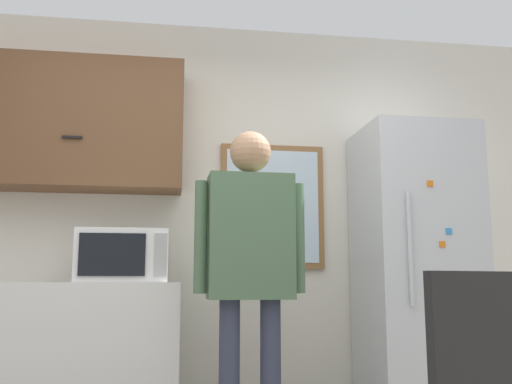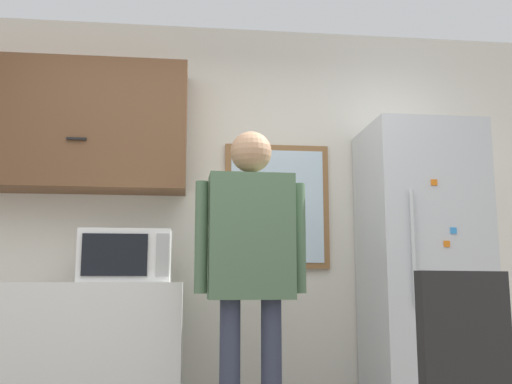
{
  "view_description": "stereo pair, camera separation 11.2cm",
  "coord_description": "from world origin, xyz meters",
  "views": [
    {
      "loc": [
        -0.21,
        -1.94,
        0.91
      ],
      "look_at": [
        0.24,
        1.04,
        1.38
      ],
      "focal_mm": 40.0,
      "sensor_mm": 36.0,
      "label": 1
    },
    {
      "loc": [
        -0.1,
        -1.95,
        0.91
      ],
      "look_at": [
        0.24,
        1.04,
        1.38
      ],
      "focal_mm": 40.0,
      "sensor_mm": 36.0,
      "label": 2
    }
  ],
  "objects": [
    {
      "name": "counter",
      "position": [
        -1.17,
        1.58,
        0.45
      ],
      "size": [
        2.05,
        0.61,
        0.91
      ],
      "color": "silver",
      "rests_on": "ground_plane"
    },
    {
      "name": "back_wall",
      "position": [
        0.0,
        1.92,
        1.35
      ],
      "size": [
        6.0,
        0.06,
        2.7
      ],
      "color": "silver",
      "rests_on": "ground_plane"
    },
    {
      "name": "person",
      "position": [
        0.22,
        1.13,
        1.07
      ],
      "size": [
        0.61,
        0.23,
        1.74
      ],
      "rotation": [
        0.0,
        0.0,
        0.03
      ],
      "color": "#33384C",
      "rests_on": "ground_plane"
    },
    {
      "name": "upper_cabinets",
      "position": [
        -1.17,
        1.72,
        1.9
      ],
      "size": [
        2.05,
        0.35,
        0.84
      ],
      "color": "brown"
    },
    {
      "name": "refrigerator",
      "position": [
        1.36,
        1.56,
        0.95
      ],
      "size": [
        0.69,
        0.67,
        1.91
      ],
      "color": "silver",
      "rests_on": "ground_plane"
    },
    {
      "name": "microwave",
      "position": [
        -0.48,
        1.51,
        1.06
      ],
      "size": [
        0.52,
        0.39,
        0.3
      ],
      "color": "white",
      "rests_on": "counter"
    },
    {
      "name": "window",
      "position": [
        0.48,
        1.87,
        1.42
      ],
      "size": [
        0.72,
        0.05,
        0.85
      ],
      "color": "olive"
    }
  ]
}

